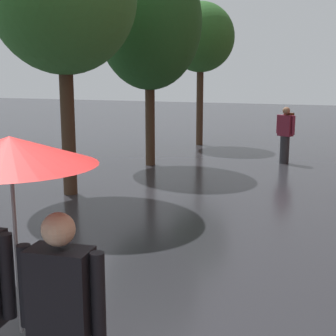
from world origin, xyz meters
The scene contains 4 objects.
street_tree_2 centered at (-3.19, 9.52, 3.84)m, with size 2.80×2.80×5.64m.
street_tree_3 centered at (-3.23, 13.81, 3.75)m, with size 2.36×2.36×4.97m.
couple_under_umbrella centered at (0.35, -0.09, 1.37)m, with size 1.21×1.08×2.10m.
pedestrian_walking_midground centered at (0.23, 11.24, 0.86)m, with size 0.54×0.43×1.60m.
Camera 1 is at (2.35, -2.34, 2.46)m, focal length 50.70 mm.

